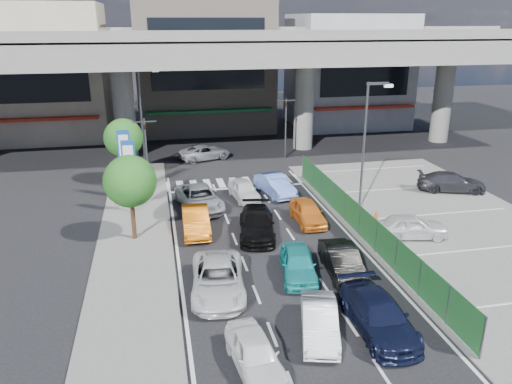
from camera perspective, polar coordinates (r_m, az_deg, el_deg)
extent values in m
plane|color=black|center=(25.38, 2.24, -7.85)|extent=(120.00, 120.00, 0.00)
cube|color=#5B5B59|center=(31.26, 21.35, -3.78)|extent=(12.00, 28.00, 0.06)
cube|color=#5B5B59|center=(28.39, -13.66, -5.22)|extent=(4.00, 30.00, 0.12)
cylinder|color=slate|center=(44.64, -14.81, 8.87)|extent=(1.80, 1.80, 8.00)
cylinder|color=slate|center=(46.57, 5.50, 9.82)|extent=(1.80, 1.80, 8.00)
cylinder|color=slate|center=(52.37, 20.54, 9.75)|extent=(1.80, 1.80, 8.00)
cube|color=slate|center=(44.34, -4.63, 15.88)|extent=(64.00, 14.00, 2.00)
cube|color=slate|center=(37.55, -3.31, 17.30)|extent=(64.00, 0.40, 0.90)
cube|color=slate|center=(51.04, -5.68, 17.74)|extent=(64.00, 0.40, 0.90)
cube|color=#A09781|center=(55.17, -23.09, 12.50)|extent=(12.00, 10.00, 13.00)
cube|color=red|center=(50.70, -23.58, 7.71)|extent=(10.80, 1.60, 0.25)
cube|color=black|center=(50.21, -24.23, 12.57)|extent=(9.60, 0.10, 5.85)
cube|color=gray|center=(55.35, -6.07, 14.93)|extent=(14.00, 10.00, 15.00)
cube|color=#13612B|center=(50.88, -5.29, 9.25)|extent=(12.60, 1.60, 0.25)
cube|color=black|center=(50.31, -5.49, 15.39)|extent=(11.20, 0.10, 6.75)
cube|color=gray|center=(58.32, 10.38, 13.47)|extent=(12.00, 10.00, 12.00)
cube|color=red|center=(54.06, 12.18, 9.49)|extent=(10.80, 1.60, 0.25)
cube|color=black|center=(53.65, 12.43, 13.51)|extent=(9.60, 0.10, 5.40)
cylinder|color=#595B60|center=(35.09, -12.38, 4.00)|extent=(0.14, 0.14, 5.20)
cube|color=#595B60|center=(34.56, -12.66, 7.84)|extent=(1.60, 0.08, 0.08)
imported|color=black|center=(34.62, -12.62, 7.36)|extent=(0.26, 1.24, 0.50)
cylinder|color=#595B60|center=(43.31, 3.40, 7.27)|extent=(0.14, 0.14, 5.20)
cube|color=#595B60|center=(42.88, 3.47, 10.41)|extent=(1.60, 0.08, 0.08)
imported|color=black|center=(42.93, 3.46, 10.02)|extent=(0.26, 1.24, 0.50)
cylinder|color=#595B60|center=(31.51, 12.20, 4.93)|extent=(0.16, 0.16, 8.00)
cube|color=#595B60|center=(31.06, 13.75, 11.95)|extent=(1.40, 0.15, 0.15)
cube|color=silver|center=(31.38, 14.91, 11.65)|extent=(0.50, 0.22, 0.18)
cylinder|color=#595B60|center=(40.64, -12.93, 8.05)|extent=(0.16, 0.16, 8.00)
cube|color=#595B60|center=(40.09, -12.47, 13.58)|extent=(1.40, 0.15, 0.15)
cube|color=silver|center=(40.11, -11.43, 13.43)|extent=(0.50, 0.22, 0.18)
cylinder|color=#595B60|center=(31.74, -14.00, -0.58)|extent=(0.10, 0.10, 2.20)
cube|color=navy|center=(31.11, -14.31, 3.06)|extent=(0.80, 0.12, 3.00)
cube|color=white|center=(31.05, -14.31, 3.02)|extent=(0.60, 0.02, 2.40)
cylinder|color=#595B60|center=(34.61, -14.52, 1.02)|extent=(0.10, 0.10, 2.20)
cube|color=navy|center=(34.03, -14.81, 4.38)|extent=(0.80, 0.12, 3.00)
cube|color=white|center=(33.96, -14.81, 4.36)|extent=(0.60, 0.02, 2.40)
cylinder|color=#382314|center=(27.95, -13.84, -3.09)|extent=(0.24, 0.24, 2.40)
sphere|color=#174D16|center=(27.22, -14.21, 1.20)|extent=(2.80, 2.80, 2.80)
cylinder|color=#382314|center=(37.93, -14.63, 2.76)|extent=(0.24, 0.24, 2.40)
sphere|color=#174D16|center=(37.39, -14.92, 6.00)|extent=(2.80, 2.80, 2.80)
imported|color=white|center=(18.08, -0.14, -17.95)|extent=(1.87, 3.80, 1.25)
imported|color=white|center=(19.80, 7.27, -14.44)|extent=(2.25, 4.00, 1.25)
imported|color=black|center=(20.42, 13.83, -13.54)|extent=(1.92, 4.72, 1.37)
imported|color=silver|center=(22.38, -4.37, -9.85)|extent=(2.81, 5.18, 1.38)
imported|color=teal|center=(23.72, 4.85, -8.17)|extent=(2.19, 4.09, 1.32)
imported|color=black|center=(24.13, 9.82, -7.85)|extent=(1.78, 4.21, 1.35)
imported|color=#C85F0E|center=(28.55, -6.90, -3.27)|extent=(1.56, 4.22, 1.38)
imported|color=black|center=(27.90, 0.09, -3.67)|extent=(2.74, 5.02, 1.38)
imported|color=orange|center=(29.83, 5.92, -2.30)|extent=(1.56, 3.84, 1.31)
imported|color=#9B9DA3|center=(32.04, -6.48, -0.70)|extent=(3.15, 5.30, 1.38)
imported|color=white|center=(33.58, -1.39, 0.26)|extent=(1.94, 3.89, 1.27)
imported|color=#5F80D3|center=(34.44, 2.17, 0.84)|extent=(2.31, 4.40, 1.38)
imported|color=#AFB1B7|center=(43.38, -5.83, 4.54)|extent=(4.89, 3.46, 1.24)
imported|color=silver|center=(28.82, 17.30, -3.73)|extent=(4.17, 2.25, 1.35)
imported|color=#2C2C31|center=(37.50, 21.45, 1.08)|extent=(4.93, 3.24, 1.33)
cone|color=#DF440C|center=(30.71, 13.56, -2.60)|extent=(0.46, 0.46, 0.70)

